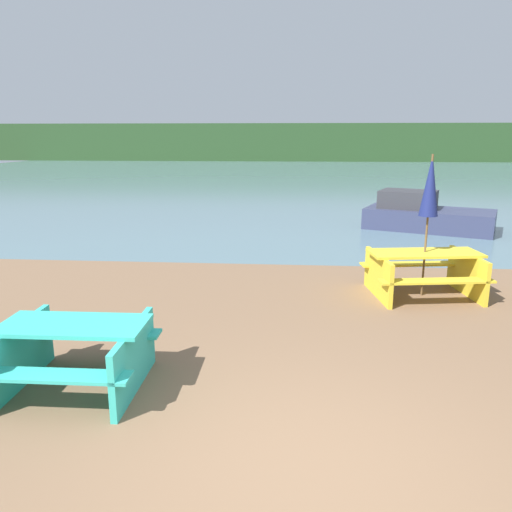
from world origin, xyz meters
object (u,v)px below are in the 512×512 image
(umbrella_navy, at_px, (430,187))
(boat, at_px, (425,215))
(picnic_table_teal, at_px, (75,350))
(picnic_table_yellow, at_px, (423,269))

(umbrella_navy, xyz_separation_m, boat, (1.59, 6.46, -1.46))
(picnic_table_teal, height_order, umbrella_navy, umbrella_navy)
(picnic_table_teal, distance_m, boat, 11.79)
(picnic_table_teal, bearing_deg, umbrella_navy, 38.56)
(picnic_table_yellow, height_order, boat, boat)
(picnic_table_yellow, distance_m, umbrella_navy, 1.41)
(boat, bearing_deg, picnic_table_yellow, -81.37)
(picnic_table_teal, height_order, picnic_table_yellow, picnic_table_yellow)
(picnic_table_teal, bearing_deg, picnic_table_yellow, 38.56)
(umbrella_navy, distance_m, boat, 6.81)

